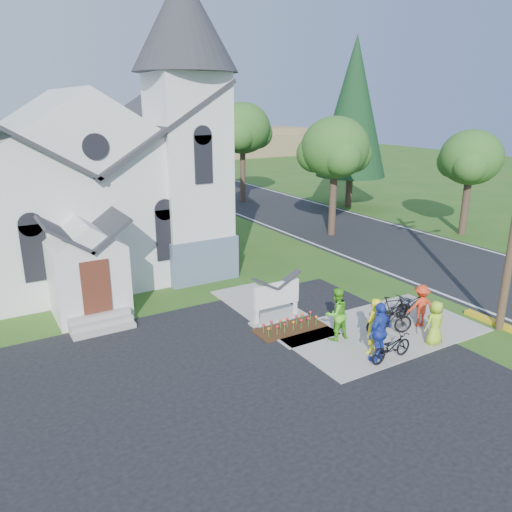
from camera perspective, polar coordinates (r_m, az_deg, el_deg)
ground at (r=17.22m, az=11.64°, el=-10.19°), size 120.00×120.00×0.00m
parking_lot at (r=12.53m, az=-7.83°, el=-21.58°), size 20.00×16.00×0.02m
road at (r=34.14m, az=7.39°, el=3.89°), size 8.00×90.00×0.02m
sidewalk at (r=18.47m, az=14.10°, el=-8.30°), size 7.00×4.00×0.05m
church at (r=24.28m, az=-18.69°, el=10.27°), size 12.35×12.00×13.00m
church_sign at (r=18.41m, az=2.36°, el=-4.45°), size 2.20×0.40×1.70m
flower_bed at (r=18.12m, az=3.88°, el=-8.27°), size 2.60×1.10×0.07m
tree_road_near at (r=30.07m, az=9.04°, el=12.06°), size 4.00×4.00×7.05m
tree_road_mid at (r=40.25m, az=-1.56°, el=14.35°), size 4.40×4.40×7.80m
tree_road_far at (r=32.47m, az=23.38°, el=10.24°), size 3.60×3.60×6.30m
conifer at (r=38.74m, az=11.10°, el=16.31°), size 5.20×5.20×12.40m
distant_hills at (r=69.10m, az=-19.32°, el=11.65°), size 61.00×10.00×5.60m
cyclist_0 at (r=16.54m, az=13.21°, el=-7.74°), size 0.79×0.67×1.85m
bike_0 at (r=16.39m, az=15.19°, el=-10.00°), size 1.73×0.69×0.89m
cyclist_1 at (r=17.16m, az=9.16°, el=-6.54°), size 0.90×0.70×1.85m
bike_1 at (r=18.04m, az=15.00°, el=-7.15°), size 1.75×1.02×1.02m
cyclist_2 at (r=16.04m, az=13.95°, el=-8.41°), size 1.22×0.73×1.95m
bike_2 at (r=19.11m, az=15.58°, el=-6.02°), size 1.75×0.90×0.88m
cyclist_3 at (r=18.92m, az=18.32°, el=-5.39°), size 1.13×0.83×1.56m
bike_3 at (r=19.19m, az=15.26°, el=-5.77°), size 1.64×0.89×0.95m
cyclist_4 at (r=17.70m, az=19.80°, el=-7.20°), size 0.78×0.54×1.53m
bike_4 at (r=19.86m, az=17.39°, el=-5.20°), size 1.79×0.70×0.93m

